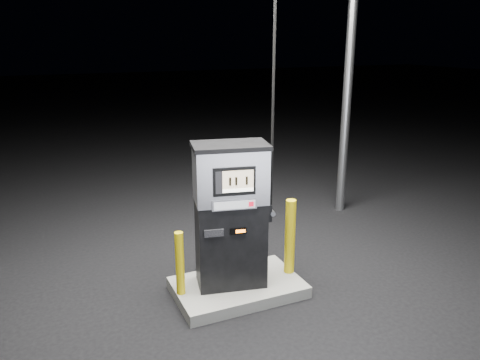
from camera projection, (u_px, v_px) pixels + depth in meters
name	position (u px, v px, depth m)	size (l,w,h in m)	color
ground	(238.00, 293.00, 6.02)	(80.00, 80.00, 0.00)	black
pump_island	(238.00, 287.00, 5.99)	(1.60, 1.00, 0.15)	slate
fuel_dispenser	(231.00, 214.00, 5.70)	(1.04, 0.71, 3.76)	black
bollard_left	(180.00, 263.00, 5.60)	(0.11, 0.11, 0.80)	gold
bollard_right	(290.00, 237.00, 6.10)	(0.13, 0.13, 1.01)	gold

